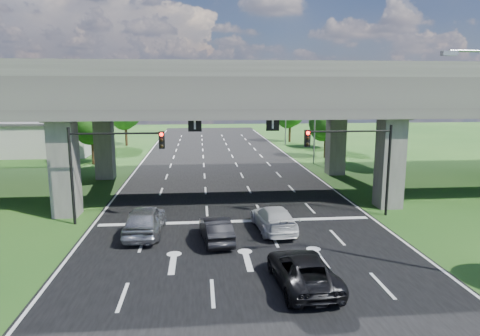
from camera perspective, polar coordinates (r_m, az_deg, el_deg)
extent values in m
plane|color=#1F4A17|center=(23.85, 0.24, -9.72)|extent=(160.00, 160.00, 0.00)
cube|color=black|center=(33.38, -1.47, -3.78)|extent=(18.00, 120.00, 0.03)
cube|color=#373432|center=(34.35, -1.77, 10.08)|extent=(80.00, 15.00, 2.00)
cube|color=#585551|center=(27.15, -0.77, 13.15)|extent=(80.00, 0.50, 1.00)
cube|color=#585551|center=(41.61, -2.44, 12.21)|extent=(80.00, 0.50, 1.00)
cube|color=#585551|center=(29.98, -22.40, 0.60)|extent=(1.60, 1.60, 7.00)
cube|color=#585551|center=(41.49, -17.66, 3.43)|extent=(1.60, 1.60, 7.00)
cube|color=#585551|center=(31.57, 19.38, 1.26)|extent=(1.60, 1.60, 7.00)
cube|color=#585551|center=(42.66, 12.67, 3.85)|extent=(1.60, 1.60, 7.00)
cube|color=black|center=(27.37, -6.04, 5.74)|extent=(0.85, 0.06, 0.85)
cube|color=black|center=(27.77, 4.38, 5.83)|extent=(0.85, 0.06, 0.85)
cube|color=#9E9E99|center=(62.33, -27.90, 3.52)|extent=(20.00, 10.00, 4.00)
cylinder|color=black|center=(29.45, 19.17, -0.35)|extent=(0.18, 0.18, 6.00)
cylinder|color=black|center=(28.06, 14.36, 4.76)|extent=(5.50, 0.12, 0.12)
cube|color=black|center=(27.12, 8.96, 3.93)|extent=(0.35, 0.28, 1.05)
sphere|color=#FF0C05|center=(26.93, 9.06, 4.63)|extent=(0.22, 0.22, 0.22)
cylinder|color=black|center=(27.90, -21.53, -1.08)|extent=(0.18, 0.18, 6.00)
cylinder|color=black|center=(26.88, -16.25, 4.44)|extent=(5.50, 0.12, 0.12)
cube|color=black|center=(26.37, -10.39, 3.70)|extent=(0.35, 0.28, 1.05)
sphere|color=#FF0C05|center=(26.17, -10.44, 4.42)|extent=(0.22, 0.22, 0.22)
cube|color=gray|center=(19.01, 26.11, 13.56)|extent=(0.60, 0.25, 0.18)
cylinder|color=gray|center=(48.10, 9.96, 6.47)|extent=(0.16, 0.16, 10.00)
cylinder|color=gray|center=(47.64, 8.36, 12.13)|extent=(3.00, 0.10, 0.10)
cube|color=gray|center=(47.31, 6.55, 12.07)|extent=(0.60, 0.25, 0.18)
cylinder|color=gray|center=(63.65, 6.14, 7.51)|extent=(0.16, 0.16, 10.00)
cylinder|color=gray|center=(63.30, 4.86, 11.77)|extent=(3.00, 0.10, 0.10)
cube|color=gray|center=(63.05, 3.49, 11.70)|extent=(0.60, 0.25, 0.18)
cylinder|color=black|center=(50.13, -19.01, 2.36)|extent=(0.36, 0.36, 3.30)
sphere|color=#255316|center=(49.82, -19.21, 5.77)|extent=(4.50, 4.50, 4.50)
sphere|color=#255316|center=(49.36, -18.93, 7.32)|extent=(3.60, 3.60, 3.60)
sphere|color=#255316|center=(50.35, -19.38, 4.78)|extent=(3.30, 3.30, 3.30)
cylinder|color=black|center=(58.58, -20.06, 3.17)|extent=(0.36, 0.36, 2.86)
sphere|color=#255316|center=(58.34, -20.22, 5.70)|extent=(3.90, 3.90, 3.90)
sphere|color=#255316|center=(57.87, -19.98, 6.85)|extent=(3.12, 3.12, 3.12)
sphere|color=#255316|center=(58.86, -20.35, 4.97)|extent=(2.86, 2.86, 2.86)
cylinder|color=black|center=(65.49, -14.94, 4.45)|extent=(0.36, 0.36, 3.52)
sphere|color=#255316|center=(65.26, -15.08, 7.25)|extent=(4.80, 4.80, 4.80)
sphere|color=#255316|center=(64.84, -14.83, 8.51)|extent=(3.84, 3.84, 3.84)
sphere|color=#255316|center=(65.75, -15.24, 6.42)|extent=(3.52, 3.52, 3.52)
cylinder|color=black|center=(52.96, 11.31, 3.01)|extent=(0.36, 0.36, 3.08)
sphere|color=#255316|center=(52.68, 11.42, 6.03)|extent=(4.20, 4.20, 4.20)
sphere|color=#255316|center=(52.43, 11.99, 7.37)|extent=(3.36, 3.36, 3.36)
sphere|color=#255316|center=(53.04, 10.95, 5.17)|extent=(3.08, 3.08, 3.08)
cylinder|color=black|center=(61.44, 11.86, 3.90)|extent=(0.36, 0.36, 2.86)
sphere|color=#255316|center=(61.20, 11.95, 6.31)|extent=(3.90, 3.90, 3.90)
sphere|color=#255316|center=(60.97, 12.44, 7.38)|extent=(3.12, 3.12, 3.12)
sphere|color=#255316|center=(61.56, 11.55, 5.62)|extent=(2.86, 2.86, 2.86)
cylinder|color=black|center=(68.10, 6.65, 4.86)|extent=(0.36, 0.36, 3.30)
sphere|color=#255316|center=(67.88, 6.70, 7.38)|extent=(4.50, 4.50, 4.50)
sphere|color=#255316|center=(67.61, 7.12, 8.50)|extent=(3.60, 3.60, 3.60)
sphere|color=#255316|center=(68.26, 6.37, 6.65)|extent=(3.30, 3.30, 3.30)
imported|color=#A0A2A8|center=(25.09, -12.57, -6.82)|extent=(2.20, 5.07, 1.70)
imported|color=black|center=(23.51, -3.21, -8.23)|extent=(1.88, 4.21, 1.34)
imported|color=silver|center=(25.35, 4.49, -6.73)|extent=(2.40, 5.08, 1.43)
imported|color=black|center=(18.68, 8.37, -13.35)|extent=(2.54, 5.09, 1.39)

